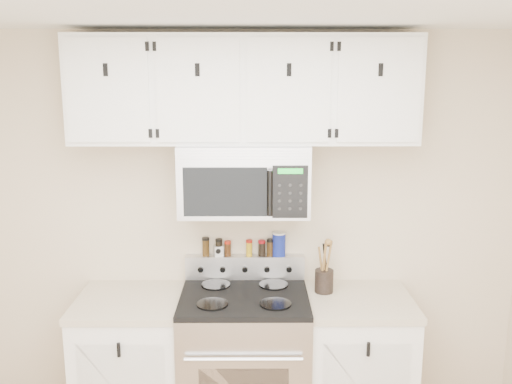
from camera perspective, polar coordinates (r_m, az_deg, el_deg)
back_wall at (r=3.65m, az=-1.12°, el=-3.97°), size 3.50×0.01×2.50m
range at (r=3.65m, az=-1.14°, el=-16.97°), size 0.76×0.65×1.10m
base_cabinet_left at (r=3.76m, az=-12.20°, el=-16.81°), size 0.64×0.62×0.92m
base_cabinet_right at (r=3.74m, az=9.99°, el=-16.88°), size 0.64×0.62×0.92m
microwave at (r=3.38m, az=-1.18°, el=1.34°), size 0.76×0.44×0.42m
upper_cabinets at (r=3.35m, az=-1.22°, el=10.21°), size 2.00×0.35×0.62m
utensil_crock at (r=3.56m, az=6.82°, el=-8.64°), size 0.11×0.11×0.33m
kitchen_timer at (r=3.66m, az=-3.78°, el=-5.89°), size 0.07×0.06×0.06m
salt_canister at (r=3.64m, az=2.30°, el=-5.21°), size 0.08×0.08×0.16m
spice_jar_0 at (r=3.66m, az=-5.05°, el=-5.46°), size 0.05×0.05×0.12m
spice_jar_1 at (r=3.65m, az=-3.73°, el=-5.53°), size 0.04×0.04×0.11m
spice_jar_2 at (r=3.65m, az=-2.85°, el=-5.64°), size 0.04×0.04×0.10m
spice_jar_3 at (r=3.65m, az=-0.69°, el=-5.60°), size 0.04×0.04×0.10m
spice_jar_4 at (r=3.65m, az=0.58°, el=-5.61°), size 0.05×0.05×0.10m
spice_jar_5 at (r=3.65m, az=1.44°, el=-5.55°), size 0.04×0.04×0.11m
spice_jar_6 at (r=3.65m, az=1.98°, el=-5.68°), size 0.04×0.04×0.09m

